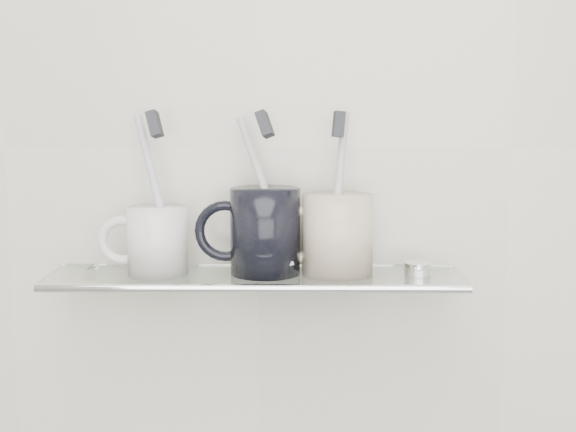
{
  "coord_description": "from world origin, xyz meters",
  "views": [
    {
      "loc": [
        0.05,
        0.09,
        1.31
      ],
      "look_at": [
        0.04,
        1.04,
        1.17
      ],
      "focal_mm": 50.0,
      "sensor_mm": 36.0,
      "label": 1
    }
  ],
  "objects_px": {
    "mug_left": "(157,240)",
    "mug_right": "(338,234)",
    "mug_center": "(265,231)",
    "shelf_glass": "(255,278)"
  },
  "relations": [
    {
      "from": "mug_center",
      "to": "shelf_glass",
      "type": "bearing_deg",
      "value": -148.11
    },
    {
      "from": "mug_right",
      "to": "shelf_glass",
      "type": "bearing_deg",
      "value": 177.94
    },
    {
      "from": "shelf_glass",
      "to": "mug_right",
      "type": "height_order",
      "value": "mug_right"
    },
    {
      "from": "mug_center",
      "to": "mug_right",
      "type": "height_order",
      "value": "mug_center"
    },
    {
      "from": "mug_center",
      "to": "mug_right",
      "type": "distance_m",
      "value": 0.09
    },
    {
      "from": "mug_left",
      "to": "mug_center",
      "type": "distance_m",
      "value": 0.13
    },
    {
      "from": "mug_left",
      "to": "mug_right",
      "type": "distance_m",
      "value": 0.22
    },
    {
      "from": "shelf_glass",
      "to": "mug_right",
      "type": "distance_m",
      "value": 0.11
    },
    {
      "from": "shelf_glass",
      "to": "mug_left",
      "type": "xyz_separation_m",
      "value": [
        -0.12,
        0.0,
        0.04
      ]
    },
    {
      "from": "mug_center",
      "to": "mug_right",
      "type": "relative_size",
      "value": 1.08
    }
  ]
}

